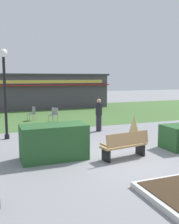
# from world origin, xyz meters

# --- Properties ---
(ground_plane) EXTENTS (80.00, 80.00, 0.00)m
(ground_plane) POSITION_xyz_m (0.00, 0.00, 0.00)
(ground_plane) COLOR gray
(lawn_patch) EXTENTS (36.00, 12.00, 0.01)m
(lawn_patch) POSITION_xyz_m (0.00, 11.67, 0.00)
(lawn_patch) COLOR #446B33
(lawn_patch) RESTS_ON ground_plane
(park_bench) EXTENTS (1.75, 0.74, 0.95)m
(park_bench) POSITION_xyz_m (0.00, -0.03, 0.48)
(park_bench) COLOR tan
(park_bench) RESTS_ON ground_plane
(hedge_left) EXTENTS (2.22, 1.10, 1.20)m
(hedge_left) POSITION_xyz_m (-2.29, 0.83, 0.60)
(hedge_left) COLOR #28562B
(hedge_left) RESTS_ON ground_plane
(ornamental_grass_behind_left) EXTENTS (0.75, 0.75, 0.90)m
(ornamental_grass_behind_left) POSITION_xyz_m (-1.34, 1.27, 0.45)
(ornamental_grass_behind_left) COLOR tan
(ornamental_grass_behind_left) RESTS_ON ground_plane
(ornamental_grass_behind_right) EXTENTS (0.67, 0.67, 1.19)m
(ornamental_grass_behind_right) POSITION_xyz_m (1.52, 1.92, 0.59)
(ornamental_grass_behind_right) COLOR tan
(ornamental_grass_behind_right) RESTS_ON ground_plane
(lamppost_mid) EXTENTS (0.36, 0.36, 4.02)m
(lamppost_mid) POSITION_xyz_m (-3.63, 4.42, 2.54)
(lamppost_mid) COLOR black
(lamppost_mid) RESTS_ON ground_plane
(food_kiosk) EXTENTS (11.10, 5.20, 3.11)m
(food_kiosk) POSITION_xyz_m (0.55, 16.50, 1.56)
(food_kiosk) COLOR #47424C
(food_kiosk) RESTS_ON ground_plane
(cafe_chair_west) EXTENTS (0.62, 0.62, 0.89)m
(cafe_chair_west) POSITION_xyz_m (-0.61, 7.98, 0.53)
(cafe_chair_west) COLOR gray
(cafe_chair_west) RESTS_ON ground_plane
(cafe_chair_east) EXTENTS (0.53, 0.53, 0.89)m
(cafe_chair_east) POSITION_xyz_m (-1.80, 9.00, 0.53)
(cafe_chair_east) COLOR gray
(cafe_chair_east) RESTS_ON ground_plane
(person_strolling) EXTENTS (0.34, 0.34, 1.69)m
(person_strolling) POSITION_xyz_m (0.94, 4.44, 0.86)
(person_strolling) COLOR #23232D
(person_strolling) RESTS_ON ground_plane
(parked_car_west_slot) EXTENTS (4.36, 2.38, 1.20)m
(parked_car_west_slot) POSITION_xyz_m (-3.25, 24.44, 0.64)
(parked_car_west_slot) COLOR black
(parked_car_west_slot) RESTS_ON ground_plane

